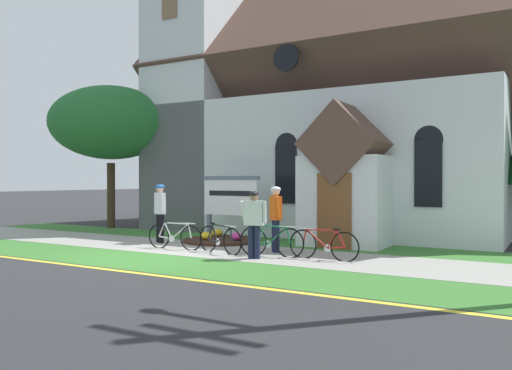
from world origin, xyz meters
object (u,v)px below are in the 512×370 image
(cyclist_in_white_jersey, at_px, (160,208))
(cyclist_in_blue_jersey, at_px, (276,213))
(bicycle_white, at_px, (324,244))
(yard_deciduous_tree, at_px, (111,123))
(bicycle_orange, at_px, (220,239))
(bicycle_blue, at_px, (271,241))
(bicycle_black, at_px, (175,236))
(church_sign, at_px, (230,198))
(cyclist_in_orange_jersey, at_px, (254,219))

(cyclist_in_white_jersey, distance_m, cyclist_in_blue_jersey, 4.00)
(bicycle_white, height_order, yard_deciduous_tree, yard_deciduous_tree)
(bicycle_orange, bearing_deg, bicycle_white, 5.49)
(bicycle_white, bearing_deg, bicycle_blue, -174.40)
(bicycle_black, distance_m, bicycle_blue, 2.97)
(bicycle_orange, xyz_separation_m, yard_deciduous_tree, (-7.83, 3.76, 3.81))
(bicycle_orange, height_order, cyclist_in_blue_jersey, cyclist_in_blue_jersey)
(bicycle_white, height_order, bicycle_black, bicycle_white)
(bicycle_black, xyz_separation_m, bicycle_orange, (1.51, -0.00, 0.00))
(bicycle_black, bearing_deg, cyclist_in_blue_jersey, 16.96)
(church_sign, relative_size, bicycle_blue, 1.25)
(yard_deciduous_tree, bearing_deg, bicycle_blue, -21.32)
(bicycle_white, relative_size, cyclist_in_white_jersey, 1.01)
(bicycle_black, distance_m, yard_deciduous_tree, 8.28)
(bicycle_blue, bearing_deg, bicycle_orange, -174.62)
(bicycle_white, xyz_separation_m, bicycle_blue, (-1.36, -0.13, 0.01))
(cyclist_in_white_jersey, relative_size, yard_deciduous_tree, 0.32)
(cyclist_in_blue_jersey, relative_size, cyclist_in_orange_jersey, 1.06)
(church_sign, relative_size, bicycle_black, 1.23)
(bicycle_white, xyz_separation_m, yard_deciduous_tree, (-10.64, 3.49, 3.80))
(cyclist_in_blue_jersey, height_order, yard_deciduous_tree, yard_deciduous_tree)
(church_sign, bearing_deg, cyclist_in_orange_jersey, -48.45)
(church_sign, bearing_deg, bicycle_white, -28.66)
(bicycle_orange, xyz_separation_m, cyclist_in_blue_jersey, (1.21, 0.83, 0.66))
(church_sign, relative_size, yard_deciduous_tree, 0.39)
(church_sign, distance_m, bicycle_white, 4.81)
(bicycle_orange, relative_size, bicycle_blue, 0.94)
(church_sign, distance_m, cyclist_in_blue_jersey, 3.06)
(bicycle_orange, height_order, cyclist_in_orange_jersey, cyclist_in_orange_jersey)
(bicycle_white, relative_size, cyclist_in_blue_jersey, 1.03)
(yard_deciduous_tree, bearing_deg, bicycle_white, -18.15)
(cyclist_in_white_jersey, bearing_deg, cyclist_in_blue_jersey, -0.65)
(cyclist_in_white_jersey, bearing_deg, cyclist_in_orange_jersey, -17.53)
(bicycle_orange, distance_m, yard_deciduous_tree, 9.48)
(bicycle_white, distance_m, bicycle_orange, 2.83)
(cyclist_in_orange_jersey, bearing_deg, bicycle_orange, 162.34)
(cyclist_in_orange_jersey, height_order, yard_deciduous_tree, yard_deciduous_tree)
(bicycle_black, relative_size, cyclist_in_blue_jersey, 1.01)
(cyclist_in_blue_jersey, bearing_deg, cyclist_in_white_jersey, 179.35)
(bicycle_white, distance_m, cyclist_in_orange_jersey, 1.77)
(yard_deciduous_tree, bearing_deg, church_sign, -10.69)
(bicycle_orange, relative_size, yard_deciduous_tree, 0.29)
(bicycle_white, distance_m, yard_deciduous_tree, 11.83)
(bicycle_blue, distance_m, cyclist_in_white_jersey, 4.36)
(bicycle_white, height_order, bicycle_blue, bicycle_blue)
(church_sign, distance_m, bicycle_blue, 3.79)
(church_sign, bearing_deg, bicycle_black, -94.32)
(cyclist_in_white_jersey, xyz_separation_m, cyclist_in_orange_jersey, (4.08, -1.29, -0.10))
(bicycle_white, height_order, cyclist_in_orange_jersey, cyclist_in_orange_jersey)
(cyclist_in_orange_jersey, bearing_deg, yard_deciduous_tree, 155.42)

